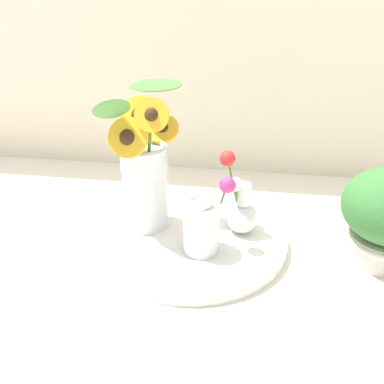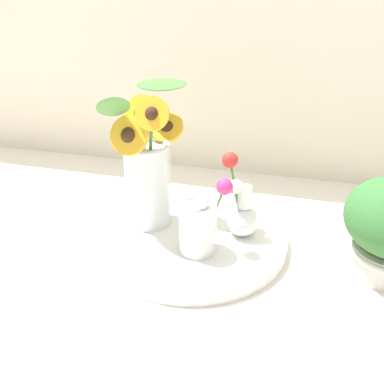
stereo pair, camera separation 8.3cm
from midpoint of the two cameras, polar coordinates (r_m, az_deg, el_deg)
ground_plane at (r=0.85m, az=2.87°, el=-9.41°), size 6.00×6.00×0.00m
serving_tray at (r=0.89m, az=2.69°, el=-6.85°), size 0.44×0.44×0.02m
mason_jar_sunflowers at (r=0.86m, az=-4.09°, el=3.18°), size 0.20×0.22×0.34m
vase_small_center at (r=0.79m, az=4.10°, el=-5.07°), size 0.11×0.08×0.16m
vase_bulb_right at (r=0.86m, az=10.23°, el=-2.73°), size 0.10×0.09×0.18m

